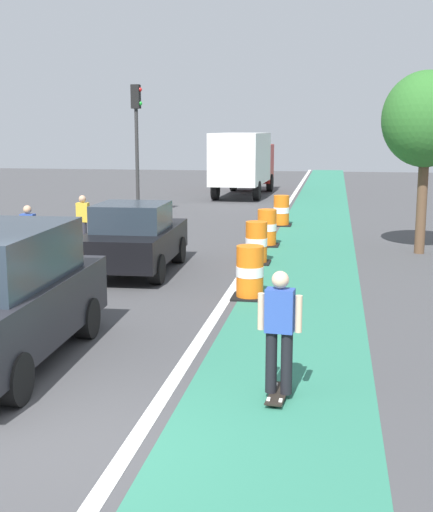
{
  "coord_description": "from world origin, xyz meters",
  "views": [
    {
      "loc": [
        3.03,
        -6.82,
        3.45
      ],
      "look_at": [
        0.88,
        5.6,
        1.1
      ],
      "focal_mm": 48.14,
      "sensor_mm": 36.0,
      "label": 1
    }
  ],
  "objects_px": {
    "pedestrian_crossing": "(83,222)",
    "street_tree_sidewalk": "(426,120)",
    "traffic_barrel_far": "(281,211)",
    "traffic_light_corner": "(137,127)",
    "parked_sedan_second": "(134,238)",
    "traffic_barrel_front": "(250,273)",
    "traffic_barrel_mid": "(256,243)",
    "traffic_barrel_back": "(267,228)",
    "pedestrian_waiting": "(29,236)",
    "skateboarder_on_lane": "(279,331)",
    "delivery_truck_down_block": "(244,160)"
  },
  "relations": [
    {
      "from": "street_tree_sidewalk",
      "to": "pedestrian_crossing",
      "type": "bearing_deg",
      "value": -171.42
    },
    {
      "from": "skateboarder_on_lane",
      "to": "traffic_barrel_back",
      "type": "height_order",
      "value": "skateboarder_on_lane"
    },
    {
      "from": "traffic_barrel_front",
      "to": "pedestrian_waiting",
      "type": "xyz_separation_m",
      "value": [
        -5.7,
        1.88,
        0.33
      ]
    },
    {
      "from": "pedestrian_crossing",
      "to": "street_tree_sidewalk",
      "type": "distance_m",
      "value": 9.86
    },
    {
      "from": "traffic_barrel_mid",
      "to": "traffic_barrel_far",
      "type": "distance_m",
      "value": 7.14
    },
    {
      "from": "traffic_barrel_mid",
      "to": "delivery_truck_down_block",
      "type": "xyz_separation_m",
      "value": [
        -2.73,
        17.92,
        1.31
      ]
    },
    {
      "from": "traffic_barrel_front",
      "to": "skateboarder_on_lane",
      "type": "bearing_deg",
      "value": -78.96
    },
    {
      "from": "traffic_barrel_mid",
      "to": "traffic_barrel_far",
      "type": "height_order",
      "value": "same"
    },
    {
      "from": "traffic_barrel_back",
      "to": "traffic_barrel_far",
      "type": "xyz_separation_m",
      "value": [
        0.08,
        4.39,
        0.0
      ]
    },
    {
      "from": "traffic_barrel_back",
      "to": "pedestrian_crossing",
      "type": "distance_m",
      "value": 5.37
    },
    {
      "from": "traffic_barrel_front",
      "to": "delivery_truck_down_block",
      "type": "distance_m",
      "value": 21.89
    },
    {
      "from": "parked_sedan_second",
      "to": "delivery_truck_down_block",
      "type": "xyz_separation_m",
      "value": [
        0.06,
        19.53,
        1.01
      ]
    },
    {
      "from": "traffic_light_corner",
      "to": "street_tree_sidewalk",
      "type": "relative_size",
      "value": 1.02
    },
    {
      "from": "traffic_barrel_mid",
      "to": "traffic_light_corner",
      "type": "relative_size",
      "value": 0.21
    },
    {
      "from": "traffic_barrel_front",
      "to": "street_tree_sidewalk",
      "type": "distance_m",
      "value": 7.85
    },
    {
      "from": "traffic_barrel_front",
      "to": "street_tree_sidewalk",
      "type": "xyz_separation_m",
      "value": [
        4.05,
        5.95,
        3.14
      ]
    },
    {
      "from": "pedestrian_waiting",
      "to": "skateboarder_on_lane",
      "type": "bearing_deg",
      "value": -46.77
    },
    {
      "from": "traffic_light_corner",
      "to": "pedestrian_waiting",
      "type": "relative_size",
      "value": 3.17
    },
    {
      "from": "traffic_barrel_mid",
      "to": "pedestrian_crossing",
      "type": "distance_m",
      "value": 5.08
    },
    {
      "from": "traffic_barrel_back",
      "to": "pedestrian_waiting",
      "type": "xyz_separation_m",
      "value": [
        -5.41,
        -4.58,
        0.33
      ]
    },
    {
      "from": "traffic_light_corner",
      "to": "street_tree_sidewalk",
      "type": "xyz_separation_m",
      "value": [
        10.01,
        -6.34,
        0.17
      ]
    },
    {
      "from": "traffic_barrel_back",
      "to": "pedestrian_waiting",
      "type": "bearing_deg",
      "value": -139.73
    },
    {
      "from": "traffic_barrel_mid",
      "to": "skateboarder_on_lane",
      "type": "bearing_deg",
      "value": -81.64
    },
    {
      "from": "skateboarder_on_lane",
      "to": "traffic_barrel_far",
      "type": "height_order",
      "value": "skateboarder_on_lane"
    },
    {
      "from": "parked_sedan_second",
      "to": "traffic_barrel_far",
      "type": "distance_m",
      "value": 9.21
    },
    {
      "from": "traffic_barrel_far",
      "to": "pedestrian_waiting",
      "type": "distance_m",
      "value": 10.53
    },
    {
      "from": "pedestrian_crossing",
      "to": "skateboarder_on_lane",
      "type": "bearing_deg",
      "value": -57.2
    },
    {
      "from": "traffic_light_corner",
      "to": "traffic_barrel_front",
      "type": "bearing_deg",
      "value": -64.17
    },
    {
      "from": "traffic_barrel_far",
      "to": "pedestrian_crossing",
      "type": "distance_m",
      "value": 8.12
    },
    {
      "from": "traffic_barrel_far",
      "to": "skateboarder_on_lane",
      "type": "bearing_deg",
      "value": -85.62
    },
    {
      "from": "pedestrian_waiting",
      "to": "street_tree_sidewalk",
      "type": "xyz_separation_m",
      "value": [
        9.75,
        4.07,
        2.8
      ]
    },
    {
      "from": "traffic_barrel_back",
      "to": "traffic_light_corner",
      "type": "bearing_deg",
      "value": 134.17
    },
    {
      "from": "parked_sedan_second",
      "to": "pedestrian_waiting",
      "type": "xyz_separation_m",
      "value": [
        -2.62,
        -0.23,
        0.03
      ]
    },
    {
      "from": "delivery_truck_down_block",
      "to": "pedestrian_crossing",
      "type": "bearing_deg",
      "value": -97.58
    },
    {
      "from": "traffic_barrel_far",
      "to": "delivery_truck_down_block",
      "type": "distance_m",
      "value": 11.22
    },
    {
      "from": "pedestrian_waiting",
      "to": "traffic_barrel_front",
      "type": "bearing_deg",
      "value": -18.29
    },
    {
      "from": "traffic_barrel_front",
      "to": "delivery_truck_down_block",
      "type": "xyz_separation_m",
      "value": [
        -3.02,
        21.64,
        1.31
      ]
    },
    {
      "from": "traffic_barrel_far",
      "to": "pedestrian_crossing",
      "type": "height_order",
      "value": "pedestrian_crossing"
    },
    {
      "from": "skateboarder_on_lane",
      "to": "traffic_barrel_mid",
      "type": "height_order",
      "value": "skateboarder_on_lane"
    },
    {
      "from": "traffic_barrel_far",
      "to": "pedestrian_crossing",
      "type": "relative_size",
      "value": 0.68
    },
    {
      "from": "parked_sedan_second",
      "to": "traffic_barrel_back",
      "type": "relative_size",
      "value": 3.81
    },
    {
      "from": "parked_sedan_second",
      "to": "traffic_barrel_front",
      "type": "height_order",
      "value": "parked_sedan_second"
    },
    {
      "from": "skateboarder_on_lane",
      "to": "traffic_barrel_mid",
      "type": "xyz_separation_m",
      "value": [
        -1.32,
        8.99,
        -0.38
      ]
    },
    {
      "from": "traffic_barrel_back",
      "to": "delivery_truck_down_block",
      "type": "distance_m",
      "value": 15.47
    },
    {
      "from": "skateboarder_on_lane",
      "to": "traffic_barrel_mid",
      "type": "distance_m",
      "value": 9.1
    },
    {
      "from": "traffic_barrel_far",
      "to": "delivery_truck_down_block",
      "type": "height_order",
      "value": "delivery_truck_down_block"
    },
    {
      "from": "delivery_truck_down_block",
      "to": "pedestrian_crossing",
      "type": "xyz_separation_m",
      "value": [
        -2.28,
        -17.1,
        -0.98
      ]
    },
    {
      "from": "pedestrian_crossing",
      "to": "street_tree_sidewalk",
      "type": "height_order",
      "value": "street_tree_sidewalk"
    },
    {
      "from": "traffic_barrel_far",
      "to": "traffic_light_corner",
      "type": "bearing_deg",
      "value": 165.98
    },
    {
      "from": "parked_sedan_second",
      "to": "traffic_light_corner",
      "type": "distance_m",
      "value": 10.91
    }
  ]
}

